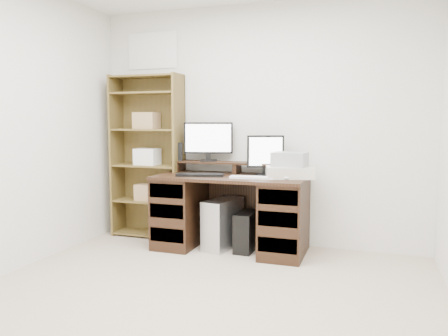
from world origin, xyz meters
The scene contains 14 objects.
room centered at (0.00, 0.00, 1.25)m, with size 3.54×4.04×2.54m.
desk centered at (-0.17, 1.64, 0.39)m, with size 1.50×0.70×0.75m.
riser_shelf centered at (-0.17, 1.85, 0.84)m, with size 1.40×0.22×0.12m.
monitor_wide centered at (-0.50, 1.86, 1.10)m, with size 0.51×0.19×0.41m.
monitor_small centered at (0.15, 1.77, 0.97)m, with size 0.35×0.20×0.40m.
speaker centered at (-0.82, 1.81, 0.97)m, with size 0.08×0.08×0.19m, color black.
keyboard_black centered at (-0.45, 1.52, 0.76)m, with size 0.47×0.16×0.03m, color black.
keyboard_white centered at (0.08, 1.51, 0.76)m, with size 0.42×0.13×0.02m, color white.
mouse centered at (0.40, 1.53, 0.77)m, with size 0.09×0.06×0.03m, color silver.
printer centered at (0.41, 1.68, 0.81)m, with size 0.44×0.33×0.11m, color beige.
basket centered at (0.41, 1.68, 0.93)m, with size 0.32×0.23×0.14m, color #91959B.
tower_silver centered at (-0.26, 1.66, 0.25)m, with size 0.22×0.50×0.50m, color #BABCC1.
tower_black centered at (-0.01, 1.65, 0.20)m, with size 0.17×0.39×0.39m.
bookshelf centered at (-1.21, 1.86, 0.92)m, with size 0.80×0.30×1.80m.
Camera 1 is at (1.16, -2.47, 1.29)m, focal length 35.00 mm.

